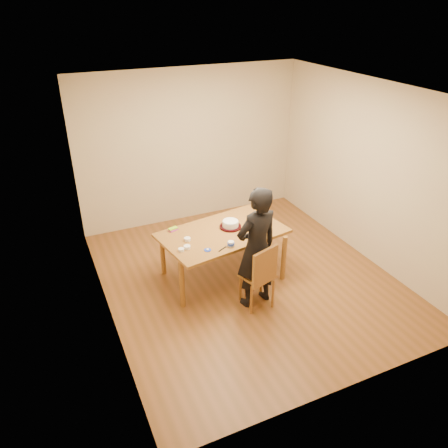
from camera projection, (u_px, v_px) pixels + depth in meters
name	position (u px, v px, depth m)	size (l,w,h in m)	color
room_shell	(238.00, 185.00, 6.11)	(4.00, 4.50, 2.70)	brown
dining_table	(223.00, 233.00, 6.17)	(1.72, 1.02, 0.04)	brown
dining_chair	(257.00, 276.00, 5.73)	(0.38, 0.38, 0.04)	brown
cake_plate	(230.00, 227.00, 6.27)	(0.31, 0.31, 0.02)	red
cake	(230.00, 224.00, 6.24)	(0.23, 0.23, 0.07)	white
frosting_dome	(230.00, 221.00, 6.22)	(0.23, 0.23, 0.03)	white
frosting_tub	(231.00, 244.00, 5.79)	(0.08, 0.08, 0.07)	white
frosting_lid	(208.00, 250.00, 5.71)	(0.09, 0.09, 0.01)	#1C37B9
frosting_dollop	(208.00, 249.00, 5.71)	(0.04, 0.04, 0.02)	white
ramekin_green	(181.00, 250.00, 5.69)	(0.08, 0.08, 0.04)	white
ramekin_yellow	(187.00, 239.00, 5.93)	(0.09, 0.09, 0.04)	white
ramekin_multi	(187.00, 247.00, 5.75)	(0.09, 0.09, 0.04)	white
candy_box_pink	(173.00, 230.00, 6.19)	(0.13, 0.07, 0.02)	#D532A7
candy_box_green	(173.00, 228.00, 6.18)	(0.13, 0.06, 0.02)	#29951B
spatula	(222.00, 249.00, 5.74)	(0.15, 0.01, 0.01)	black
person	(257.00, 248.00, 5.58)	(0.62, 0.40, 1.69)	black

